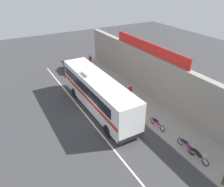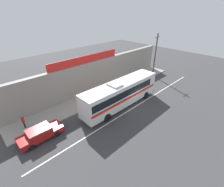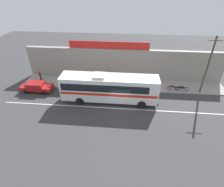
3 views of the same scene
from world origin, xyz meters
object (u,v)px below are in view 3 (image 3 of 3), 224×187
Objects in this scene: motorcycle_red at (150,87)px; pedestrian_far_right at (112,79)px; parked_car at (36,87)px; pedestrian_far_left at (40,75)px; motorcycle_orange at (173,87)px; intercity_bus at (109,87)px; utility_pole at (208,66)px; motorcycle_black at (182,88)px.

motorcycle_red is 5.50m from pedestrian_far_right.
parked_car is 10.89m from pedestrian_far_right.
pedestrian_far_left is (-0.67, 2.87, 0.33)m from parked_car.
pedestrian_far_left is at bearing 177.17° from motorcycle_orange.
intercity_bus is 10.64m from parked_car.
motorcycle_red is at bearing 178.60° from utility_pole.
intercity_bus is 7.12× the size of pedestrian_far_right.
motorcycle_orange is 1.12× the size of pedestrian_far_right.
motorcycle_black is at bearing 5.00° from parked_car.
pedestrian_far_right is at bearing 172.40° from motorcycle_red.
utility_pole is 4.05× the size of motorcycle_black.
pedestrian_far_right is at bearing 176.30° from motorcycle_black.
pedestrian_far_left is at bearing 158.86° from intercity_bus.
parked_car is 2.77× the size of pedestrian_far_left.
pedestrian_far_left is at bearing 177.87° from pedestrian_far_right.
intercity_bus is 6.26× the size of motorcycle_black.
intercity_bus reaches higher than pedestrian_far_right.
motorcycle_red is at bearing -7.60° from pedestrian_far_right.
intercity_bus is at bearing -21.14° from pedestrian_far_left.
pedestrian_far_right is (-12.39, 0.89, -3.08)m from utility_pole.
utility_pole is 4.09× the size of motorcycle_orange.
motorcycle_orange is at bearing -2.83° from pedestrian_far_left.
parked_car is 0.56× the size of utility_pole.
pedestrian_far_right reaches higher than motorcycle_red.
motorcycle_red is (-3.35, -0.15, 0.00)m from motorcycle_orange.
intercity_bus reaches higher than motorcycle_red.
motorcycle_orange is at bearing -3.73° from pedestrian_far_right.
parked_car is 16.12m from motorcycle_red.
parked_car is 19.47m from motorcycle_orange.
motorcycle_red is at bearing -179.02° from motorcycle_black.
motorcycle_red and motorcycle_black have the same top height.
intercity_bus is 2.75× the size of parked_car.
motorcycle_orange is at bearing 20.39° from intercity_bus.
pedestrian_far_left reaches higher than parked_car.
motorcycle_black is at bearing 0.98° from motorcycle_red.
utility_pole is at bearing -1.40° from motorcycle_red.
motorcycle_red is (16.03, 1.72, -0.17)m from parked_car.
utility_pole reaches higher than motorcycle_black.
parked_car is 20.66m from motorcycle_black.
motorcycle_red is 4.56m from motorcycle_black.
utility_pole is (23.00, 1.55, 3.48)m from parked_car.
intercity_bus is at bearing -7.83° from parked_car.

